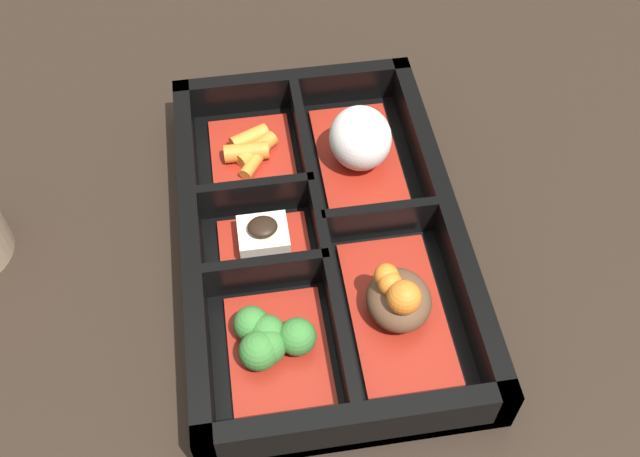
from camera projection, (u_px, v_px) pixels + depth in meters
The scene contains 8 objects.
ground_plane at pixel (320, 248), 0.58m from camera, with size 3.00×3.00×0.00m, color black.
bento_base at pixel (320, 244), 0.58m from camera, with size 0.33×0.21×0.01m.
bento_rim at pixel (318, 232), 0.57m from camera, with size 0.33×0.21×0.04m.
bowl_rice at pixel (360, 144), 0.61m from camera, with size 0.13×0.07×0.06m.
bowl_stew at pixel (398, 302), 0.52m from camera, with size 0.13×0.07×0.05m.
bowl_carrots at pixel (252, 153), 0.62m from camera, with size 0.09×0.07×0.02m.
bowl_tofu at pixel (264, 238), 0.57m from camera, with size 0.05×0.07×0.03m.
bowl_greens at pixel (271, 342), 0.51m from camera, with size 0.09×0.07×0.03m.
Camera 1 is at (0.34, -0.05, 0.47)m, focal length 42.00 mm.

